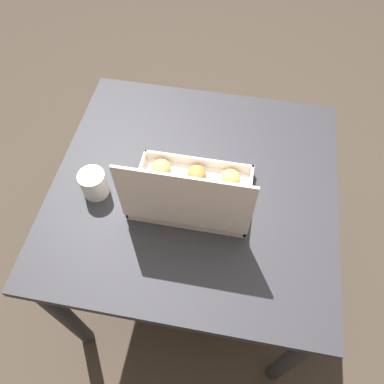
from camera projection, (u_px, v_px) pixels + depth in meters
The scene contains 4 objects.
ground_plane at pixel (194, 270), 1.82m from camera, with size 8.00×8.00×0.00m, color #42382D.
dining_table at pixel (194, 204), 1.30m from camera, with size 0.91×0.87×0.74m.
donut_box at pixel (191, 194), 1.11m from camera, with size 0.36×0.25×0.28m.
coffee_mug at pixel (94, 183), 1.15m from camera, with size 0.08×0.08×0.09m.
Camera 1 is at (-0.11, 0.66, 1.74)m, focal length 35.00 mm.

